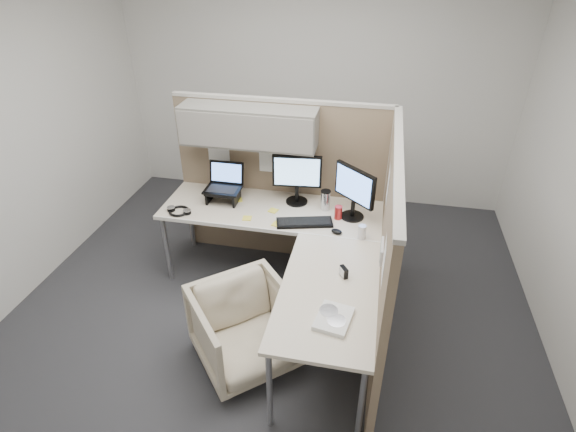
% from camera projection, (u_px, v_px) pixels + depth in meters
% --- Properties ---
extents(ground, '(4.50, 4.50, 0.00)m').
position_uv_depth(ground, '(271.00, 311.00, 3.96)').
color(ground, '#2A2B2E').
rests_on(ground, ground).
extents(partition_back, '(2.00, 0.36, 1.63)m').
position_uv_depth(partition_back, '(267.00, 157.00, 4.12)').
color(partition_back, '#826C55').
rests_on(partition_back, ground).
extents(partition_right, '(0.07, 2.03, 1.63)m').
position_uv_depth(partition_right, '(385.00, 253.00, 3.32)').
color(partition_right, '#826C55').
rests_on(partition_right, ground).
extents(desk, '(2.00, 1.98, 0.73)m').
position_uv_depth(desk, '(288.00, 241.00, 3.69)').
color(desk, beige).
rests_on(desk, ground).
extents(office_chair, '(0.94, 0.94, 0.71)m').
position_uv_depth(office_chair, '(245.00, 325.00, 3.33)').
color(office_chair, beige).
rests_on(office_chair, ground).
extents(monitor_left, '(0.44, 0.20, 0.47)m').
position_uv_depth(monitor_left, '(297.00, 175.00, 4.00)').
color(monitor_left, black).
rests_on(monitor_left, desk).
extents(monitor_right, '(0.35, 0.32, 0.47)m').
position_uv_depth(monitor_right, '(354.00, 189.00, 3.78)').
color(monitor_right, black).
rests_on(monitor_right, desk).
extents(laptop_station, '(0.32, 0.28, 0.34)m').
position_uv_depth(laptop_station, '(224.00, 187.00, 4.12)').
color(laptop_station, black).
rests_on(laptop_station, desk).
extents(keyboard, '(0.50, 0.28, 0.02)m').
position_uv_depth(keyboard, '(304.00, 223.00, 3.82)').
color(keyboard, black).
rests_on(keyboard, desk).
extents(mouse, '(0.11, 0.09, 0.03)m').
position_uv_depth(mouse, '(337.00, 231.00, 3.70)').
color(mouse, black).
rests_on(mouse, desk).
extents(travel_mug, '(0.09, 0.09, 0.19)m').
position_uv_depth(travel_mug, '(325.00, 200.00, 3.99)').
color(travel_mug, silver).
rests_on(travel_mug, desk).
extents(soda_can_green, '(0.07, 0.07, 0.12)m').
position_uv_depth(soda_can_green, '(362.00, 232.00, 3.61)').
color(soda_can_green, silver).
rests_on(soda_can_green, desk).
extents(soda_can_silver, '(0.07, 0.07, 0.12)m').
position_uv_depth(soda_can_silver, '(338.00, 213.00, 3.87)').
color(soda_can_silver, '#B21E1E').
rests_on(soda_can_silver, desk).
extents(sticky_note_d, '(0.09, 0.09, 0.01)m').
position_uv_depth(sticky_note_d, '(273.00, 211.00, 4.01)').
color(sticky_note_d, yellow).
rests_on(sticky_note_d, desk).
extents(sticky_note_b, '(0.09, 0.09, 0.01)m').
position_uv_depth(sticky_note_b, '(277.00, 224.00, 3.82)').
color(sticky_note_b, yellow).
rests_on(sticky_note_b, desk).
extents(sticky_note_a, '(0.09, 0.09, 0.01)m').
position_uv_depth(sticky_note_a, '(247.00, 218.00, 3.90)').
color(sticky_note_a, yellow).
rests_on(sticky_note_a, desk).
extents(sticky_note_c, '(0.10, 0.10, 0.01)m').
position_uv_depth(sticky_note_c, '(238.00, 200.00, 4.18)').
color(sticky_note_c, yellow).
rests_on(sticky_note_c, desk).
extents(headphones, '(0.23, 0.20, 0.03)m').
position_uv_depth(headphones, '(179.00, 211.00, 3.99)').
color(headphones, black).
rests_on(headphones, desk).
extents(paper_stack, '(0.25, 0.30, 0.03)m').
position_uv_depth(paper_stack, '(334.00, 318.00, 2.85)').
color(paper_stack, white).
rests_on(paper_stack, desk).
extents(desk_clock, '(0.07, 0.08, 0.08)m').
position_uv_depth(desk_clock, '(344.00, 272.00, 3.21)').
color(desk_clock, black).
rests_on(desk_clock, desk).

